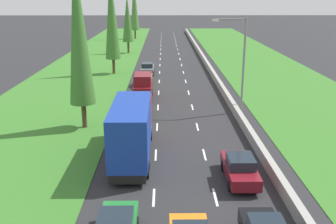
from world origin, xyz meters
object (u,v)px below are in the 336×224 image
object	(u,v)px
maroon_sedan_right_lane	(240,168)
poplar_tree_fourth	(127,19)
grey_sedan_left_lane	(147,69)
poplar_tree_second	(78,29)
maroon_van_left_lane	(143,86)
street_light_mast	(240,59)
poplar_tree_fifth	(134,4)
blue_box_truck_left_lane	(132,129)
poplar_tree_third	(112,14)
yellow_sedan_left_lane	(145,79)
green_sedan_left_lane_fourth	(140,109)

from	to	relation	value
maroon_sedan_right_lane	poplar_tree_fourth	size ratio (longest dim) A/B	0.41
grey_sedan_left_lane	poplar_tree_second	distance (m)	24.41
maroon_van_left_lane	street_light_mast	size ratio (longest dim) A/B	0.54
poplar_tree_fifth	street_light_mast	bearing A→B (deg)	-77.15
maroon_van_left_lane	poplar_tree_second	size ratio (longest dim) A/B	0.34
blue_box_truck_left_lane	grey_sedan_left_lane	distance (m)	29.33
poplar_tree_second	poplar_tree_third	distance (m)	23.18
blue_box_truck_left_lane	poplar_tree_second	size ratio (longest dim) A/B	0.65
grey_sedan_left_lane	poplar_tree_third	world-z (taller)	poplar_tree_third
blue_box_truck_left_lane	poplar_tree_fourth	bearing A→B (deg)	95.33
maroon_sedan_right_lane	poplar_tree_third	bearing A→B (deg)	109.68
blue_box_truck_left_lane	grey_sedan_left_lane	world-z (taller)	blue_box_truck_left_lane
poplar_tree_third	grey_sedan_left_lane	bearing A→B (deg)	-4.68
yellow_sedan_left_lane	street_light_mast	bearing A→B (deg)	-50.18
maroon_sedan_right_lane	poplar_tree_fifth	size ratio (longest dim) A/B	0.30
blue_box_truck_left_lane	poplar_tree_third	xyz separation A→B (m)	(-4.99, 29.70, 6.13)
maroon_sedan_right_lane	poplar_tree_second	world-z (taller)	poplar_tree_second
green_sedan_left_lane_fourth	poplar_tree_second	xyz separation A→B (m)	(-4.65, -2.65, 7.53)
grey_sedan_left_lane	maroon_sedan_right_lane	world-z (taller)	same
poplar_tree_third	poplar_tree_fourth	bearing A→B (deg)	88.97
poplar_tree_second	street_light_mast	world-z (taller)	poplar_tree_second
blue_box_truck_left_lane	green_sedan_left_lane_fourth	size ratio (longest dim) A/B	2.09
grey_sedan_left_lane	maroon_sedan_right_lane	xyz separation A→B (m)	(6.99, -32.71, 0.00)
maroon_van_left_lane	poplar_tree_third	bearing A→B (deg)	109.53
poplar_tree_fourth	street_light_mast	xyz separation A→B (m)	(14.00, -38.81, -1.25)
poplar_tree_third	poplar_tree_fourth	distance (m)	20.03
blue_box_truck_left_lane	maroon_van_left_lane	size ratio (longest dim) A/B	1.92
yellow_sedan_left_lane	green_sedan_left_lane_fourth	bearing A→B (deg)	-89.20
green_sedan_left_lane_fourth	poplar_tree_fourth	bearing A→B (deg)	96.51
maroon_van_left_lane	poplar_tree_second	xyz separation A→B (m)	(-4.59, -9.31, 6.94)
grey_sedan_left_lane	poplar_tree_second	bearing A→B (deg)	-101.23
street_light_mast	yellow_sedan_left_lane	bearing A→B (deg)	129.82
green_sedan_left_lane_fourth	maroon_sedan_right_lane	xyz separation A→B (m)	(6.86, -12.58, 0.00)
maroon_van_left_lane	poplar_tree_fifth	xyz separation A→B (m)	(-4.95, 58.10, 7.12)
maroon_van_left_lane	poplar_tree_second	distance (m)	12.49
grey_sedan_left_lane	street_light_mast	size ratio (longest dim) A/B	0.50
maroon_sedan_right_lane	poplar_tree_fourth	xyz separation A→B (m)	(-11.48, 53.05, 5.67)
poplar_tree_third	poplar_tree_fifth	distance (m)	44.23
maroon_sedan_right_lane	poplar_tree_fourth	bearing A→B (deg)	102.21
maroon_sedan_right_lane	poplar_tree_fourth	world-z (taller)	poplar_tree_fourth
maroon_van_left_lane	yellow_sedan_left_lane	bearing A→B (deg)	91.05
maroon_van_left_lane	poplar_tree_fourth	size ratio (longest dim) A/B	0.45
poplar_tree_second	poplar_tree_fifth	size ratio (longest dim) A/B	0.98
green_sedan_left_lane_fourth	street_light_mast	distance (m)	10.50
green_sedan_left_lane_fourth	poplar_tree_fifth	xyz separation A→B (m)	(-5.01, 64.76, 7.71)
grey_sedan_left_lane	poplar_tree_fifth	xyz separation A→B (m)	(-4.88, 44.63, 7.71)
maroon_van_left_lane	poplar_tree_fourth	bearing A→B (deg)	97.68
green_sedan_left_lane_fourth	poplar_tree_third	distance (m)	22.42
maroon_van_left_lane	poplar_tree_fifth	size ratio (longest dim) A/B	0.33
green_sedan_left_lane_fourth	poplar_tree_third	xyz separation A→B (m)	(-4.98, 20.53, 7.50)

